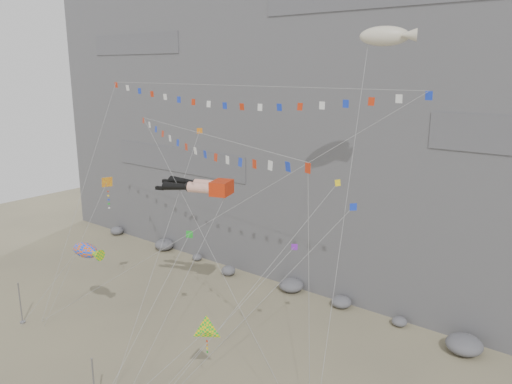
# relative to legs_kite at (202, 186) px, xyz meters

# --- Properties ---
(ground) EXTENTS (120.00, 120.00, 0.00)m
(ground) POSITION_rel_legs_kite_xyz_m (2.24, -6.16, -13.13)
(ground) COLOR gray
(ground) RESTS_ON ground
(cliff) EXTENTS (80.00, 28.00, 50.00)m
(cliff) POSITION_rel_legs_kite_xyz_m (2.24, 25.84, 11.87)
(cliff) COLOR slate
(cliff) RESTS_ON ground
(talus_boulders) EXTENTS (60.00, 3.00, 1.20)m
(talus_boulders) POSITION_rel_legs_kite_xyz_m (2.24, 10.84, -12.53)
(talus_boulders) COLOR slate
(talus_boulders) RESTS_ON ground
(anchor_pole_left) EXTENTS (0.12, 0.12, 4.01)m
(anchor_pole_left) POSITION_rel_legs_kite_xyz_m (-13.52, -10.33, -11.12)
(anchor_pole_left) COLOR gray
(anchor_pole_left) RESTS_ON ground
(legs_kite) EXTENTS (8.64, 15.09, 19.20)m
(legs_kite) POSITION_rel_legs_kite_xyz_m (0.00, 0.00, 0.00)
(legs_kite) COLOR red
(legs_kite) RESTS_ON ground
(flag_banner_upper) EXTENTS (32.62, 11.33, 28.23)m
(flag_banner_upper) POSITION_rel_legs_kite_xyz_m (2.44, 1.43, 8.50)
(flag_banner_upper) COLOR red
(flag_banner_upper) RESTS_ON ground
(flag_banner_lower) EXTENTS (25.71, 10.63, 22.45)m
(flag_banner_lower) POSITION_rel_legs_kite_xyz_m (3.44, -3.53, 5.19)
(flag_banner_lower) COLOR red
(flag_banner_lower) RESTS_ON ground
(harlequin_kite) EXTENTS (5.02, 6.11, 14.71)m
(harlequin_kite) POSITION_rel_legs_kite_xyz_m (-7.34, -4.39, 0.07)
(harlequin_kite) COLOR red
(harlequin_kite) RESTS_ON ground
(fish_windsock) EXTENTS (7.24, 4.96, 9.88)m
(fish_windsock) POSITION_rel_legs_kite_xyz_m (-7.83, -6.77, -5.69)
(fish_windsock) COLOR #EA5A0B
(fish_windsock) RESTS_ON ground
(delta_kite) EXTENTS (5.00, 7.03, 9.21)m
(delta_kite) POSITION_rel_legs_kite_xyz_m (7.94, -7.98, -7.50)
(delta_kite) COLOR yellow
(delta_kite) RESTS_ON ground
(blimp_windsock) EXTENTS (4.79, 13.94, 28.19)m
(blimp_windsock) POSITION_rel_legs_kite_xyz_m (13.87, 4.74, 12.04)
(blimp_windsock) COLOR beige
(blimp_windsock) RESTS_ON ground
(small_kite_a) EXTENTS (6.13, 15.93, 23.69)m
(small_kite_a) POSITION_rel_legs_kite_xyz_m (-3.30, 3.07, 3.83)
(small_kite_a) COLOR orange
(small_kite_a) RESTS_ON ground
(small_kite_b) EXTENTS (6.20, 10.97, 15.89)m
(small_kite_b) POSITION_rel_legs_kite_xyz_m (10.92, -2.32, -2.73)
(small_kite_b) COLOR purple
(small_kite_b) RESTS_ON ground
(small_kite_c) EXTENTS (1.16, 9.42, 13.45)m
(small_kite_c) POSITION_rel_legs_kite_xyz_m (2.31, -3.95, -2.99)
(small_kite_c) COLOR #179A21
(small_kite_c) RESTS_ON ground
(small_kite_d) EXTENTS (7.55, 13.26, 20.98)m
(small_kite_d) POSITION_rel_legs_kite_xyz_m (12.86, -0.13, 1.64)
(small_kite_d) COLOR yellow
(small_kite_d) RESTS_ON ground
(small_kite_e) EXTENTS (9.98, 10.33, 19.56)m
(small_kite_e) POSITION_rel_legs_kite_xyz_m (14.97, -1.68, 0.73)
(small_kite_e) COLOR #1634C7
(small_kite_e) RESTS_ON ground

